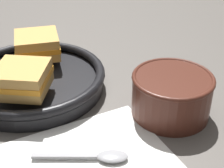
# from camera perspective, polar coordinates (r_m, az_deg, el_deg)

# --- Properties ---
(ground_plane) EXTENTS (4.00, 4.00, 0.00)m
(ground_plane) POSITION_cam_1_polar(r_m,az_deg,el_deg) (0.60, 1.32, -6.54)
(ground_plane) COLOR #56514C
(napkin) EXTENTS (0.27, 0.24, 0.00)m
(napkin) POSITION_cam_1_polar(r_m,az_deg,el_deg) (0.52, -3.92, -13.48)
(napkin) COLOR white
(napkin) RESTS_ON ground_plane
(soup_bowl) EXTENTS (0.14, 0.14, 0.08)m
(soup_bowl) POSITION_cam_1_polar(r_m,az_deg,el_deg) (0.61, 9.89, -1.43)
(soup_bowl) COLOR #4C2319
(soup_bowl) RESTS_ON ground_plane
(spoon) EXTENTS (0.13, 0.09, 0.01)m
(spoon) POSITION_cam_1_polar(r_m,az_deg,el_deg) (0.53, -2.12, -11.91)
(spoon) COLOR #9E9EA3
(spoon) RESTS_ON napkin
(skillet) EXTENTS (0.29, 0.37, 0.04)m
(skillet) POSITION_cam_1_polar(r_m,az_deg,el_deg) (0.70, -13.11, 0.74)
(skillet) COLOR black
(skillet) RESTS_ON ground_plane
(sandwich_near_left) EXTENTS (0.13, 0.13, 0.05)m
(sandwich_near_left) POSITION_cam_1_polar(r_m,az_deg,el_deg) (0.62, -14.69, 0.87)
(sandwich_near_left) COLOR tan
(sandwich_near_left) RESTS_ON skillet
(sandwich_near_right) EXTENTS (0.11, 0.11, 0.05)m
(sandwich_near_right) POSITION_cam_1_polar(r_m,az_deg,el_deg) (0.74, -12.33, 6.36)
(sandwich_near_right) COLOR tan
(sandwich_near_right) RESTS_ON skillet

